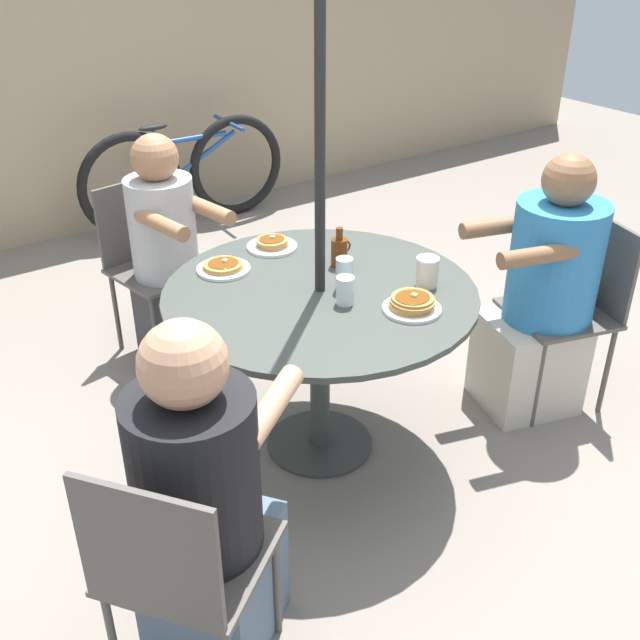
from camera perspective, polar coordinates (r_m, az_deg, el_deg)
The scene contains 18 objects.
ground_plane at distance 3.24m, azimuth 0.00°, elevation -9.42°, with size 12.00×12.00×0.00m, color gray.
back_fence at distance 5.31m, azimuth -18.81°, elevation 14.53°, with size 10.00×0.06×1.60m, color tan.
patio_table at distance 2.89m, azimuth 0.00°, elevation 0.48°, with size 1.20×1.20×0.74m.
umbrella_pole at distance 2.67m, azimuth 0.00°, elevation 10.51°, with size 0.04×0.04×2.34m, color black.
patio_chair_north at distance 3.79m, azimuth -12.83°, elevation 4.74°, with size 0.48×0.48×0.86m.
diner_north at distance 3.65m, azimuth -11.43°, elevation 4.46°, with size 0.39×0.54×1.14m.
patio_chair_east at distance 2.12m, azimuth -10.88°, elevation -17.85°, with size 0.58×0.58×0.86m.
diner_east at distance 2.19m, azimuth -8.83°, elevation -14.30°, with size 0.61×0.58×1.16m.
patio_chair_south at distance 3.47m, azimuth 18.88°, elevation 1.44°, with size 0.51×0.51×0.86m.
diner_south at distance 3.36m, azimuth 16.63°, elevation 1.47°, with size 0.60×0.50×1.17m.
pancake_plate_a at distance 2.70m, azimuth 7.00°, elevation 1.19°, with size 0.21×0.21×0.07m.
pancake_plate_b at distance 3.19m, azimuth -3.66°, elevation 5.76°, with size 0.21×0.21×0.05m.
pancake_plate_c at distance 3.01m, azimuth -7.39°, elevation 4.01°, with size 0.21×0.21×0.04m.
syrup_bottle at distance 3.01m, azimuth 1.49°, elevation 5.29°, with size 0.09×0.07×0.16m.
coffee_cup at distance 2.87m, azimuth 8.16°, elevation 3.67°, with size 0.09×0.09×0.12m.
drinking_glass_a at distance 2.81m, azimuth 1.86°, elevation 3.51°, with size 0.07×0.07×0.13m, color silver.
drinking_glass_b at distance 2.72m, azimuth 1.93°, elevation 2.27°, with size 0.07×0.07×0.11m, color silver.
bicycle at distance 5.36m, azimuth -10.21°, elevation 10.90°, with size 1.51×0.44×0.74m.
Camera 1 is at (-1.45, -2.07, 2.04)m, focal length 42.00 mm.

